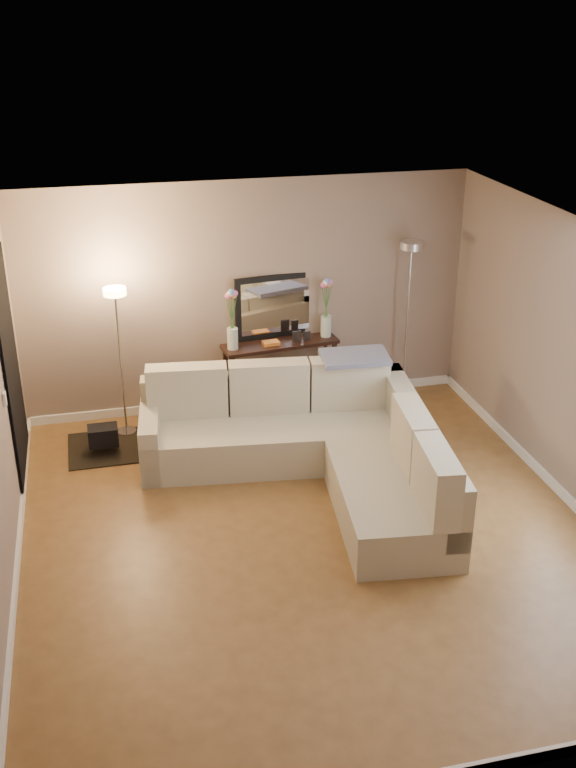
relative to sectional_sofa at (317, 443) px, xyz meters
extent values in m
cube|color=brown|center=(-0.33, -0.97, -0.36)|extent=(5.00, 5.50, 0.01)
cube|color=white|center=(-0.33, -0.97, 2.25)|extent=(5.00, 5.50, 0.01)
cube|color=gray|center=(-0.33, 1.79, 0.94)|extent=(5.00, 0.02, 2.60)
cube|color=gray|center=(-0.33, -3.73, 0.94)|extent=(5.00, 0.02, 2.60)
cube|color=white|center=(-0.33, 1.77, -0.31)|extent=(5.00, 0.03, 0.10)
cube|color=white|center=(-2.82, -0.97, -0.31)|extent=(0.03, 5.50, 0.10)
cube|color=white|center=(2.15, -0.97, -0.31)|extent=(0.03, 5.50, 0.10)
cube|color=black|center=(-2.81, 0.73, 0.74)|extent=(0.02, 1.20, 2.20)
cube|color=white|center=(-2.81, -0.12, 0.84)|extent=(0.02, 0.08, 0.12)
cube|color=#C0B89B|center=(-0.31, 0.44, -0.15)|extent=(2.81, 1.24, 0.42)
cube|color=#C0B89B|center=(-0.26, 0.80, 0.15)|extent=(2.72, 0.52, 0.58)
cube|color=#C0B89B|center=(-1.57, 0.58, -0.06)|extent=(0.29, 0.96, 0.58)
cube|color=#C0B89B|center=(0.43, -0.96, -0.15)|extent=(1.13, 1.77, 0.42)
cube|color=#C0B89B|center=(0.84, -0.54, 0.15)|extent=(0.51, 2.62, 0.58)
cube|color=beige|center=(-1.16, 0.79, 0.33)|extent=(0.84, 0.32, 0.54)
cube|color=beige|center=(-0.33, 0.69, 0.33)|extent=(0.84, 0.32, 0.54)
cube|color=beige|center=(0.50, 0.60, 0.33)|extent=(0.84, 0.32, 0.54)
cube|color=beige|center=(0.71, -0.68, 0.33)|extent=(0.31, 0.77, 0.54)
cube|color=beige|center=(0.62, -1.46, 0.33)|extent=(0.31, 0.77, 0.54)
cube|color=slate|center=(0.56, 0.61, 0.61)|extent=(0.71, 0.44, 0.09)
cube|color=black|center=(0.00, 1.59, 0.43)|extent=(1.34, 0.51, 0.04)
cube|color=black|center=(-0.59, 1.38, 0.03)|extent=(0.05, 0.05, 0.77)
cube|color=black|center=(-0.62, 1.66, 0.03)|extent=(0.05, 0.05, 0.77)
cube|color=black|center=(0.61, 1.52, 0.03)|extent=(0.05, 0.05, 0.77)
cube|color=black|center=(0.58, 1.80, 0.03)|extent=(0.05, 0.05, 0.77)
cube|color=black|center=(0.00, 1.59, -0.17)|extent=(1.26, 0.47, 0.03)
cube|color=#BF3333|center=(-0.54, 1.52, -0.06)|extent=(0.05, 0.16, 0.19)
cube|color=#3359A5|center=(-0.50, 1.53, -0.05)|extent=(0.06, 0.16, 0.21)
cube|color=gold|center=(-0.45, 1.54, -0.04)|extent=(0.06, 0.17, 0.23)
cube|color=#3F7F4C|center=(-0.40, 1.54, -0.06)|extent=(0.07, 0.17, 0.19)
cube|color=#994C99|center=(-0.35, 1.55, -0.05)|extent=(0.05, 0.16, 0.21)
cube|color=orange|center=(-0.31, 1.55, -0.04)|extent=(0.06, 0.16, 0.23)
cube|color=#262626|center=(-0.26, 1.56, -0.06)|extent=(0.06, 0.17, 0.19)
cube|color=#4C99B2|center=(-0.21, 1.56, -0.05)|extent=(0.07, 0.17, 0.21)
cube|color=#B2A58C|center=(-0.16, 1.57, -0.04)|extent=(0.05, 0.16, 0.23)
cube|color=brown|center=(-0.12, 1.58, -0.06)|extent=(0.06, 0.16, 0.19)
cube|color=navy|center=(-0.07, 1.58, -0.05)|extent=(0.06, 0.17, 0.21)
cube|color=gold|center=(-0.02, 1.59, -0.04)|extent=(0.07, 0.17, 0.23)
cube|color=black|center=(-0.02, 1.76, 0.82)|extent=(0.92, 0.15, 0.73)
cube|color=white|center=(-0.02, 1.74, 0.82)|extent=(0.80, 0.11, 0.60)
cube|color=orange|center=(-0.12, 1.55, 0.47)|extent=(0.19, 0.14, 0.04)
cube|color=black|center=(0.18, 1.56, 0.51)|extent=(0.10, 0.03, 0.13)
cube|color=black|center=(0.30, 1.58, 0.50)|extent=(0.08, 0.03, 0.11)
cylinder|color=silver|center=(-0.55, 1.52, 0.57)|extent=(0.13, 0.13, 0.24)
cylinder|color=#38722D|center=(-0.57, 1.52, 0.85)|extent=(0.10, 0.02, 0.41)
sphere|color=#E5598C|center=(-0.59, 1.52, 1.06)|extent=(0.08, 0.08, 0.07)
cylinder|color=#38722D|center=(-0.56, 1.52, 0.86)|extent=(0.06, 0.01, 0.44)
sphere|color=white|center=(-0.57, 1.52, 1.08)|extent=(0.08, 0.08, 0.07)
cylinder|color=#38722D|center=(-0.55, 1.52, 0.87)|extent=(0.01, 0.01, 0.46)
sphere|color=#598CE5|center=(-0.55, 1.52, 1.10)|extent=(0.08, 0.08, 0.07)
cylinder|color=#38722D|center=(-0.54, 1.52, 0.85)|extent=(0.05, 0.01, 0.42)
sphere|color=#E58C4C|center=(-0.53, 1.53, 1.06)|extent=(0.08, 0.08, 0.07)
cylinder|color=#38722D|center=(-0.54, 1.52, 0.86)|extent=(0.10, 0.02, 0.43)
sphere|color=#D866B2|center=(-0.51, 1.53, 1.08)|extent=(0.08, 0.08, 0.07)
cylinder|color=silver|center=(0.55, 1.66, 0.57)|extent=(0.13, 0.13, 0.24)
cylinder|color=#38722D|center=(0.53, 1.66, 0.85)|extent=(0.10, 0.02, 0.41)
sphere|color=#E5598C|center=(0.51, 1.65, 1.06)|extent=(0.08, 0.08, 0.07)
cylinder|color=#38722D|center=(0.54, 1.66, 0.86)|extent=(0.06, 0.01, 0.44)
sphere|color=white|center=(0.53, 1.66, 1.08)|extent=(0.08, 0.08, 0.07)
cylinder|color=#38722D|center=(0.55, 1.66, 0.87)|extent=(0.01, 0.01, 0.46)
sphere|color=#598CE5|center=(0.55, 1.66, 1.10)|extent=(0.08, 0.08, 0.07)
cylinder|color=#38722D|center=(0.55, 1.66, 0.85)|extent=(0.05, 0.01, 0.42)
sphere|color=#E58C4C|center=(0.57, 1.66, 1.06)|extent=(0.08, 0.08, 0.07)
cylinder|color=#38722D|center=(0.56, 1.66, 0.86)|extent=(0.10, 0.02, 0.43)
sphere|color=#D866B2|center=(0.58, 1.66, 1.08)|extent=(0.08, 0.08, 0.07)
cylinder|color=silver|center=(-1.78, 1.35, -0.34)|extent=(0.22, 0.22, 0.03)
cylinder|color=silver|center=(-1.78, 1.35, 0.44)|extent=(0.02, 0.02, 1.57)
cylinder|color=#FFBF72|center=(-1.78, 1.35, 1.26)|extent=(0.23, 0.23, 0.07)
cylinder|color=silver|center=(1.47, 1.53, -0.34)|extent=(0.29, 0.29, 0.03)
cylinder|color=silver|center=(1.47, 1.53, 0.56)|extent=(0.03, 0.03, 1.79)
cylinder|color=silver|center=(1.47, 1.53, 1.49)|extent=(0.31, 0.31, 0.08)
cube|color=black|center=(-1.87, 1.04, -0.35)|extent=(1.08, 0.81, 0.01)
cube|color=black|center=(-2.03, 0.94, -0.15)|extent=(0.31, 0.22, 0.20)
camera|label=1|loc=(-1.98, -7.10, 3.98)|focal=40.00mm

